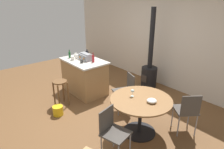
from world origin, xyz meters
name	(u,v)px	position (x,y,z in m)	size (l,w,h in m)	color
ground_plane	(102,109)	(0.00, 0.00, 0.00)	(8.80, 8.80, 0.00)	brown
back_wall	(165,39)	(0.00, 2.29, 1.35)	(8.00, 0.10, 2.70)	beige
kitchen_island	(85,76)	(-1.03, 0.22, 0.46)	(1.25, 0.81, 0.92)	#A37A4C
wooden_stool	(60,88)	(-0.78, -0.63, 0.47)	(0.33, 0.33, 0.64)	brown
dining_table	(141,107)	(1.17, 0.03, 0.57)	(1.16, 1.16, 0.74)	black
folding_chair_near	(187,110)	(1.76, 0.68, 0.52)	(0.56, 0.56, 0.88)	#47423D
folding_chair_far	(126,89)	(0.39, 0.40, 0.53)	(0.51, 0.51, 0.88)	#47423D
folding_chair_left	(112,130)	(1.29, -0.77, 0.51)	(0.48, 0.48, 0.86)	#47423D
wood_stove	(149,70)	(-0.06, 1.75, 0.53)	(0.44, 0.45, 2.24)	black
toolbox	(86,57)	(-1.01, 0.28, 1.00)	(0.37, 0.25, 0.18)	gray
bottle_0	(93,59)	(-0.72, 0.31, 1.01)	(0.06, 0.06, 0.25)	maroon
bottle_1	(70,55)	(-1.45, 0.04, 1.01)	(0.06, 0.06, 0.23)	#194C23
bottle_2	(87,54)	(-1.25, 0.48, 1.00)	(0.08, 0.08, 0.20)	black
cup_0	(82,61)	(-0.86, 0.05, 0.96)	(0.11, 0.07, 0.09)	#383838
cup_1	(77,57)	(-1.27, 0.16, 0.97)	(0.12, 0.09, 0.10)	white
cup_2	(72,58)	(-1.20, -0.01, 0.97)	(0.13, 0.09, 0.11)	white
cup_3	(83,54)	(-1.40, 0.44, 0.96)	(0.11, 0.07, 0.08)	#DB6651
cup_4	(76,55)	(-1.47, 0.24, 0.96)	(0.11, 0.07, 0.09)	white
wine_glass	(132,91)	(0.99, -0.01, 0.85)	(0.07, 0.07, 0.14)	silver
serving_bowl	(152,101)	(1.38, 0.08, 0.78)	(0.18, 0.18, 0.07)	white
plastic_bucket	(58,111)	(-0.44, -0.90, 0.11)	(0.23, 0.23, 0.22)	yellow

